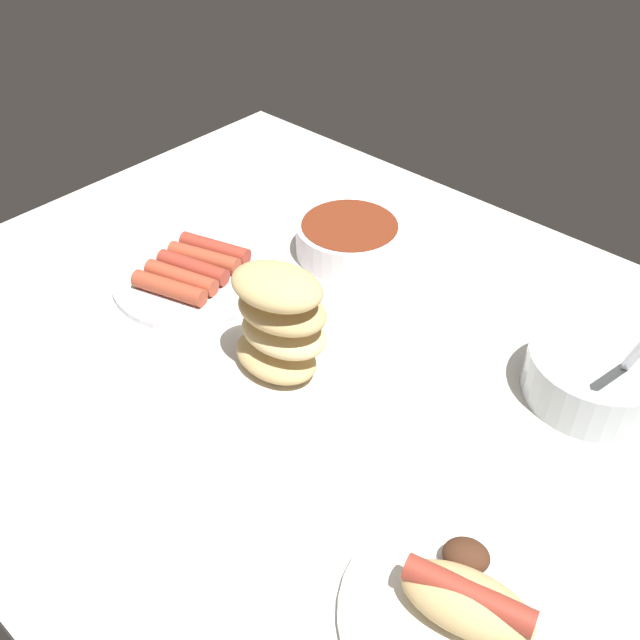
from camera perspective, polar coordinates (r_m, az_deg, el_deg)
ground_plane at (r=90.27cm, az=1.36°, el=-4.04°), size 120.00×90.00×3.00cm
bowl_chili at (r=106.16cm, az=2.33°, el=6.52°), size 15.61×15.61×4.96cm
plate_sausages at (r=102.96cm, az=-9.94°, el=3.63°), size 22.76×22.76×3.44cm
bowl_coleslaw at (r=88.96cm, az=20.90°, el=-3.88°), size 15.87×15.87×15.80cm
bread_stack at (r=83.96cm, az=-3.22°, el=-0.13°), size 12.53×10.37×14.40cm
plate_hotdog_assembled at (r=68.64cm, az=11.33°, el=-21.36°), size 22.08×22.08×5.61cm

